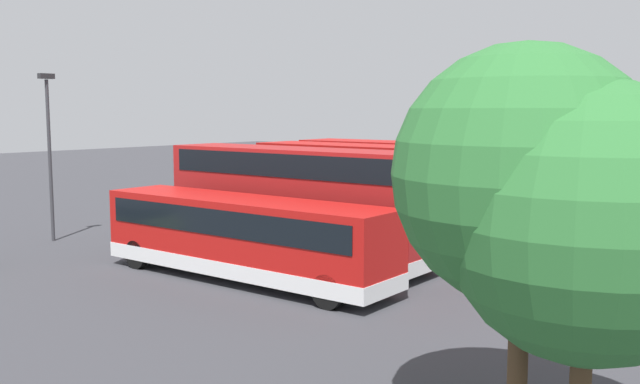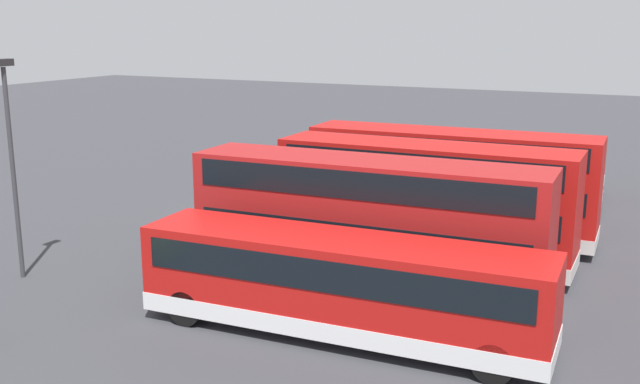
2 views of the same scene
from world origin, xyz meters
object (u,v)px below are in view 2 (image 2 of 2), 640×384
Objects in this scene: bus_single_deck_third at (460,183)px; bus_double_decker_fourth at (450,181)px; bus_double_decker_sixth at (367,222)px; car_small_green at (323,166)px; lamp_post_tall at (11,152)px; bus_double_decker_fifth at (424,200)px; bus_single_deck_second at (493,172)px; bus_single_deck_seventh at (341,283)px; bus_single_deck_near_end at (498,158)px.

bus_double_decker_fourth is at bearing 8.74° from bus_single_deck_third.
bus_double_decker_sixth is 2.59× the size of car_small_green.
lamp_post_tall reaches higher than bus_double_decker_fourth.
bus_double_decker_fifth and bus_double_decker_sixth have the same top height.
bus_single_deck_seventh is (17.94, -0.12, 0.00)m from bus_single_deck_second.
lamp_post_tall reaches higher than bus_single_deck_seventh.
lamp_post_tall is (22.31, -11.78, 2.91)m from bus_single_deck_near_end.
bus_single_deck_third is 10.80m from car_small_green.
bus_double_decker_fourth is 7.50m from bus_double_decker_sixth.
bus_double_decker_fifth is at bearing 5.03° from bus_single_deck_third.
car_small_green is 20.62m from lamp_post_tall.
bus_double_decker_sixth reaches higher than bus_single_deck_third.
bus_double_decker_fifth is at bearing -0.85° from bus_single_deck_second.
bus_single_deck_seventh is at bearing -0.37° from bus_single_deck_second.
bus_single_deck_third is 1.00× the size of bus_double_decker_fifth.
bus_double_decker_sixth reaches higher than car_small_green.
bus_single_deck_near_end reaches higher than car_small_green.
bus_double_decker_fifth is 0.92× the size of bus_single_deck_seventh.
bus_single_deck_near_end is 7.11m from bus_single_deck_third.
bus_single_deck_near_end is at bearing 179.23° from bus_single_deck_third.
bus_double_decker_fourth is 11.18m from bus_single_deck_seventh.
bus_single_deck_near_end is 1.45× the size of lamp_post_tall.
bus_single_deck_second and bus_single_deck_seventh have the same top height.
bus_single_deck_near_end is at bearing 152.17° from lamp_post_tall.
bus_single_deck_near_end is at bearing -169.96° from bus_single_deck_second.
bus_double_decker_fourth is at bearing -179.38° from bus_single_deck_seventh.
bus_double_decker_fourth reaches higher than bus_single_deck_second.
lamp_post_tall is at bearing -57.28° from bus_double_decker_fifth.
bus_double_decker_sixth is at bearing -10.37° from bus_double_decker_fifth.
bus_double_decker_fourth is at bearing -178.72° from bus_double_decker_fifth.
bus_double_decker_fifth is 16.02m from car_small_green.
bus_single_deck_second is 3.25m from bus_single_deck_third.
car_small_green is 0.60× the size of lamp_post_tall.
bus_single_deck_second is at bearing 176.57° from bus_double_decker_sixth.
bus_single_deck_near_end is 14.43m from bus_double_decker_fifth.
bus_double_decker_fifth is at bearing 122.72° from lamp_post_tall.
bus_single_deck_near_end is at bearing -178.47° from bus_single_deck_seventh.
lamp_post_tall reaches higher than bus_double_decker_fifth.
bus_single_deck_third reaches higher than car_small_green.
bus_double_decker_fourth is 16.97m from lamp_post_tall.
bus_single_deck_near_end and bus_single_deck_seventh have the same top height.
bus_single_deck_seventh is at bearing 2.63° from bus_single_deck_third.
bus_single_deck_near_end is 1.07× the size of bus_single_deck_second.
bus_double_decker_fifth is at bearing -179.70° from bus_single_deck_seventh.
bus_double_decker_fifth reaches higher than car_small_green.
lamp_post_tall reaches higher than bus_single_deck_third.
bus_double_decker_fourth is at bearing 49.66° from car_small_green.
bus_single_deck_second is at bearing 10.04° from bus_single_deck_near_end.
bus_single_deck_near_end is 21.91m from bus_single_deck_seventh.
bus_double_decker_sixth is (11.12, -0.06, 0.83)m from bus_single_deck_third.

